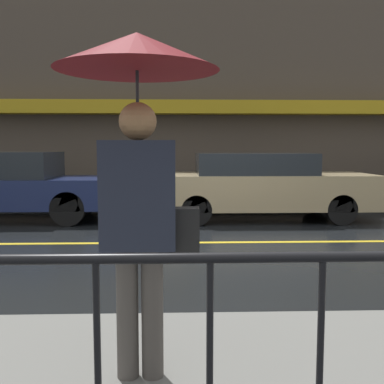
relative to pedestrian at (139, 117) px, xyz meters
name	(u,v)px	position (x,y,z in m)	size (l,w,h in m)	color
ground_plane	(219,243)	(0.89, 4.46, -1.70)	(80.00, 80.00, 0.00)	black
sidewalk_far	(203,205)	(0.89, 8.75, -1.64)	(28.00, 1.81, 0.11)	slate
lane_marking	(219,242)	(0.89, 4.46, -1.69)	(25.20, 0.12, 0.01)	gold
building_storefront	(201,82)	(0.89, 9.78, 1.62)	(28.00, 0.85, 6.71)	#4C4238
railing_foreground	(374,365)	(0.89, -1.21, -0.92)	(12.00, 0.04, 1.06)	black
pedestrian	(139,117)	(0.00, 0.00, 0.00)	(0.96, 0.96, 2.06)	#4C4742
car_navy	(3,185)	(-3.46, 6.89, -0.95)	(4.80, 1.77, 1.44)	#19234C
car_tan	(260,185)	(2.00, 6.89, -0.97)	(4.65, 1.84, 1.41)	tan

